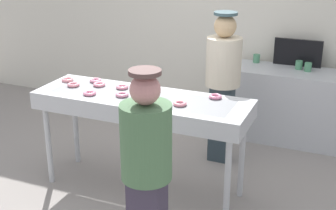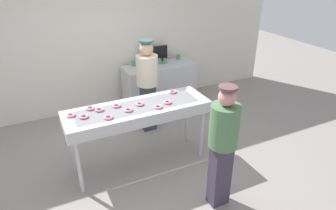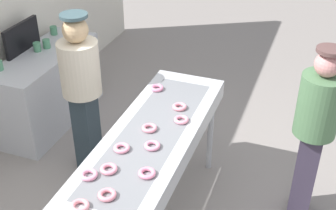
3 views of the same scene
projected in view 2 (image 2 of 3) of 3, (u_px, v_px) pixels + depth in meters
The scene contains 22 objects.
ground_plane at pixel (141, 163), 4.64m from camera, with size 16.00×16.00×0.00m, color gray.
back_wall at pixel (96, 37), 5.77m from camera, with size 8.00×0.12×2.94m, color silver.
fryer_conveyor at pixel (138, 112), 4.24m from camera, with size 2.05×0.65×0.98m.
strawberry_donut_0 at pixel (140, 104), 4.24m from camera, with size 0.12×0.12×0.03m, color pink.
strawberry_donut_1 at pixel (71, 115), 3.94m from camera, with size 0.12×0.12×0.03m, color pink.
strawberry_donut_2 at pixel (84, 117), 3.91m from camera, with size 0.12×0.12×0.03m, color pink.
strawberry_donut_3 at pixel (116, 106), 4.19m from camera, with size 0.12×0.12×0.03m, color pink.
strawberry_donut_4 at pixel (108, 117), 3.89m from camera, with size 0.12×0.12×0.03m, color pink.
strawberry_donut_5 at pixel (158, 107), 4.15m from camera, with size 0.12×0.12×0.03m, color pink.
strawberry_donut_6 at pixel (173, 92), 4.62m from camera, with size 0.12×0.12×0.03m, color pink.
strawberry_donut_7 at pixel (99, 110), 4.08m from camera, with size 0.12×0.12×0.03m, color pink.
strawberry_donut_8 at pixel (167, 102), 4.29m from camera, with size 0.12×0.12×0.03m, color pink.
strawberry_donut_9 at pixel (90, 108), 4.12m from camera, with size 0.12×0.12×0.03m, color pink.
strawberry_donut_10 at pixel (128, 110), 4.07m from camera, with size 0.12×0.12×0.03m, color pink.
worker_baker at pixel (147, 80), 5.15m from camera, with size 0.37×0.37×1.66m.
customer_waiting at pixel (223, 142), 3.51m from camera, with size 0.34×0.34×1.63m.
prep_counter at pixel (160, 85), 6.31m from camera, with size 1.48×0.58×0.88m, color #B7BABF.
paper_cup_0 at pixel (165, 61), 6.18m from camera, with size 0.08×0.08×0.10m, color #4C8C66.
paper_cup_1 at pixel (178, 57), 6.44m from camera, with size 0.08×0.08×0.10m, color #4C8C66.
paper_cup_2 at pixel (159, 61), 6.18m from camera, with size 0.08×0.08×0.10m, color #4C8C66.
paper_cup_3 at pixel (133, 63), 6.05m from camera, with size 0.08×0.08×0.10m, color #4C8C66.
menu_display at pixel (155, 54), 6.23m from camera, with size 0.57×0.04×0.32m, color black.
Camera 2 is at (-1.25, -3.56, 2.88)m, focal length 32.13 mm.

